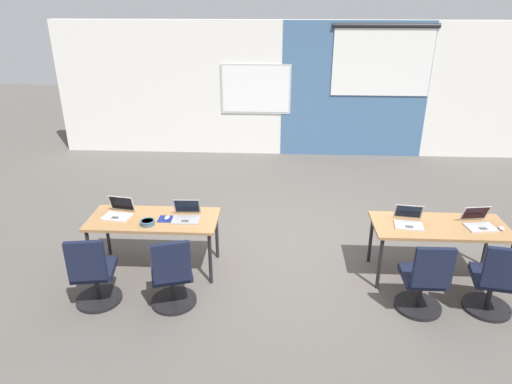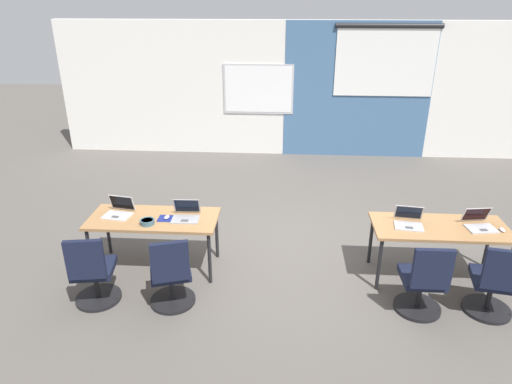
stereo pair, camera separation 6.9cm
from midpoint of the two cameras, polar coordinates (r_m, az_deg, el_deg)
The scene contains 16 objects.
ground_plane at distance 6.47m, azimuth 4.20°, elevation -6.94°, with size 24.00×24.00×0.00m.
back_wall_assembly at distance 9.96m, azimuth 4.34°, elevation 12.66°, with size 10.00×0.27×2.80m.
desk_near_left at distance 5.84m, azimuth -12.97°, elevation -3.71°, with size 1.60×0.70×0.72m.
desk_near_right at distance 5.95m, azimuth 21.64°, elevation -4.38°, with size 1.60×0.70×0.72m.
laptop_near_right_end at distance 6.06m, azimuth 25.75°, elevation -3.42°, with size 0.37×0.37×0.22m.
mouse_near_right_end at distance 6.11m, azimuth 28.02°, elevation -4.02°, with size 0.06×0.10×0.03m.
chair_near_right_end at distance 5.66m, azimuth 27.28°, elevation -10.21°, with size 0.52×0.57×0.92m.
laptop_near_left_end at distance 5.98m, azimuth -17.09°, elevation -2.39°, with size 0.37×0.35×0.23m.
chair_near_left_end at distance 5.50m, azimuth -19.96°, elevation -9.88°, with size 0.52×0.57×0.92m.
laptop_near_right_inner at distance 5.79m, azimuth 18.19°, elevation -3.40°, with size 0.37×0.36×0.22m.
chair_near_right_inner at distance 5.38m, azimuth 19.87°, elevation -10.66°, with size 0.52×0.54×0.92m.
laptop_near_left_inner at distance 5.71m, azimuth -9.06°, elevation -2.85°, with size 0.34×0.32×0.23m.
mousepad_near_left_inner at distance 5.75m, azimuth -11.37°, elevation -3.32°, with size 0.22×0.19×0.00m.
mouse_near_left_inner at distance 5.74m, azimuth -11.38°, elevation -3.15°, with size 0.07×0.11×0.03m.
chair_near_left_inner at distance 5.24m, azimuth -10.79°, elevation -10.52°, with size 0.55×0.60×0.92m.
snack_bowl at distance 5.65m, azimuth -13.73°, elevation -3.67°, with size 0.18×0.18×0.06m.
Camera 1 is at (-0.20, -5.58, 3.27)m, focal length 32.04 mm.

